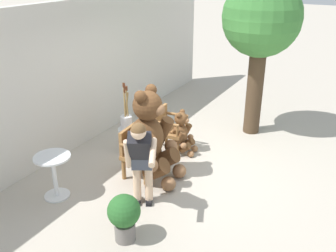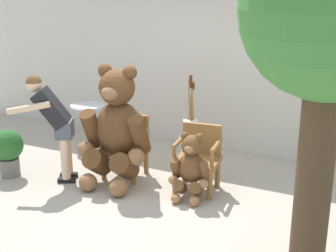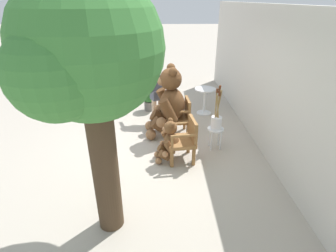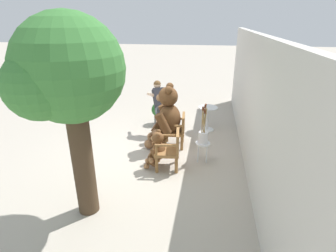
% 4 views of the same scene
% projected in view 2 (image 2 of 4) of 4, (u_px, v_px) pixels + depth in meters
% --- Properties ---
extents(ground_plane, '(60.00, 60.00, 0.00)m').
position_uv_depth(ground_plane, '(138.00, 201.00, 5.91)').
color(ground_plane, '#B2A899').
extents(back_wall, '(10.00, 0.16, 2.80)m').
position_uv_depth(back_wall, '(210.00, 63.00, 7.56)').
color(back_wall, beige).
rests_on(back_wall, ground).
extents(wooden_chair_left, '(0.60, 0.56, 0.86)m').
position_uv_depth(wooden_chair_left, '(127.00, 144.00, 6.58)').
color(wooden_chair_left, olive).
rests_on(wooden_chair_left, ground).
extents(wooden_chair_right, '(0.62, 0.58, 0.86)m').
position_uv_depth(wooden_chair_right, '(198.00, 156.00, 6.13)').
color(wooden_chair_right, olive).
rests_on(wooden_chair_right, ground).
extents(teddy_bear_large, '(0.98, 0.95, 1.62)m').
position_uv_depth(teddy_bear_large, '(116.00, 127.00, 6.25)').
color(teddy_bear_large, brown).
rests_on(teddy_bear_large, ground).
extents(teddy_bear_small, '(0.52, 0.51, 0.86)m').
position_uv_depth(teddy_bear_small, '(191.00, 167.00, 5.89)').
color(teddy_bear_small, brown).
rests_on(teddy_bear_small, ground).
extents(person_visitor, '(0.71, 0.71, 1.49)m').
position_uv_depth(person_visitor, '(54.00, 118.00, 6.27)').
color(person_visitor, black).
rests_on(person_visitor, ground).
extents(white_stool, '(0.34, 0.34, 0.46)m').
position_uv_depth(white_stool, '(190.00, 143.00, 6.93)').
color(white_stool, silver).
rests_on(white_stool, ground).
extents(brush_bucket, '(0.22, 0.22, 0.92)m').
position_uv_depth(brush_bucket, '(190.00, 123.00, 6.84)').
color(brush_bucket, white).
rests_on(brush_bucket, white_stool).
extents(round_side_table, '(0.56, 0.56, 0.72)m').
position_uv_depth(round_side_table, '(88.00, 121.00, 7.74)').
color(round_side_table, silver).
rests_on(round_side_table, ground).
extents(potted_plant, '(0.44, 0.44, 0.68)m').
position_uv_depth(potted_plant, '(8.00, 149.00, 6.56)').
color(potted_plant, slate).
rests_on(potted_plant, ground).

